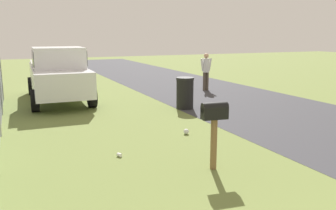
{
  "coord_description": "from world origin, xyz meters",
  "views": [
    {
      "loc": [
        0.06,
        3.24,
        2.55
      ],
      "look_at": [
        5.86,
        0.64,
        1.27
      ],
      "focal_mm": 37.39,
      "sensor_mm": 36.0,
      "label": 1
    }
  ],
  "objects_px": {
    "trash_bin": "(185,93)",
    "pedestrian": "(206,69)",
    "pickup_truck": "(58,73)",
    "mailbox": "(214,116)"
  },
  "relations": [
    {
      "from": "mailbox",
      "to": "pedestrian",
      "type": "bearing_deg",
      "value": -21.49
    },
    {
      "from": "mailbox",
      "to": "pickup_truck",
      "type": "xyz_separation_m",
      "value": [
        8.43,
        1.78,
        0.06
      ]
    },
    {
      "from": "mailbox",
      "to": "pickup_truck",
      "type": "height_order",
      "value": "pickup_truck"
    },
    {
      "from": "trash_bin",
      "to": "mailbox",
      "type": "bearing_deg",
      "value": 158.74
    },
    {
      "from": "mailbox",
      "to": "pedestrian",
      "type": "relative_size",
      "value": 0.77
    },
    {
      "from": "trash_bin",
      "to": "pedestrian",
      "type": "height_order",
      "value": "pedestrian"
    },
    {
      "from": "pickup_truck",
      "to": "trash_bin",
      "type": "height_order",
      "value": "pickup_truck"
    },
    {
      "from": "trash_bin",
      "to": "pedestrian",
      "type": "xyz_separation_m",
      "value": [
        3.2,
        -2.7,
        0.44
      ]
    },
    {
      "from": "pickup_truck",
      "to": "trash_bin",
      "type": "distance_m",
      "value": 5.01
    },
    {
      "from": "mailbox",
      "to": "pedestrian",
      "type": "distance_m",
      "value": 9.68
    }
  ]
}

